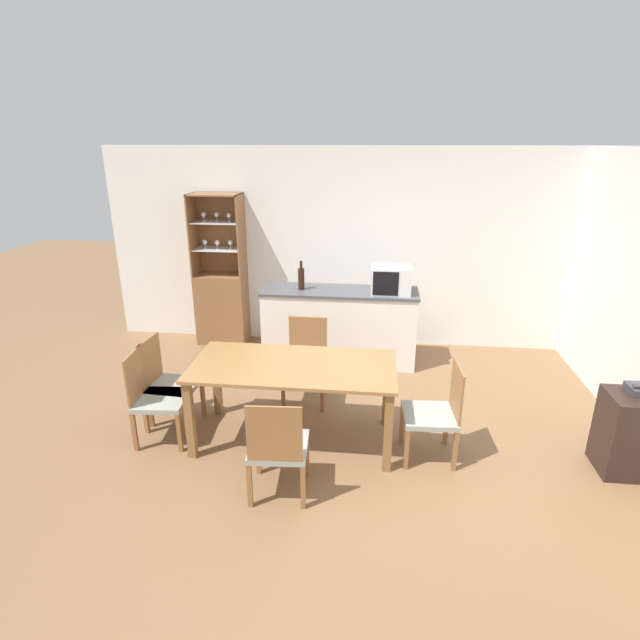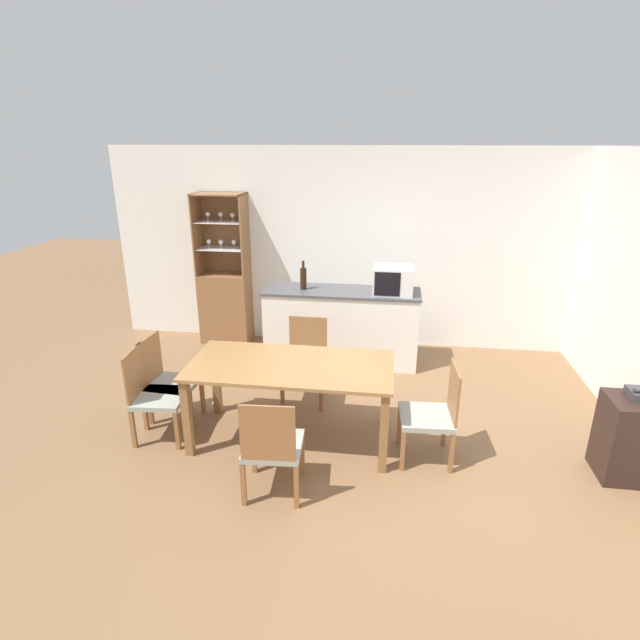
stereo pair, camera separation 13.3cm
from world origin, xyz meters
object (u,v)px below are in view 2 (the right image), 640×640
(dining_chair_side_left_near, at_px, (155,395))
(dining_chair_side_left_far, at_px, (167,382))
(wine_bottle, at_px, (303,278))
(display_cabinet, at_px, (226,297))
(dining_chair_head_far, at_px, (306,362))
(side_cabinet, at_px, (634,439))
(dining_table, at_px, (291,375))
(dining_chair_side_right_near, at_px, (432,414))
(dining_chair_head_near, at_px, (272,446))
(microwave, at_px, (393,280))

(dining_chair_side_left_near, bearing_deg, dining_chair_side_left_far, 175.51)
(dining_chair_side_left_near, distance_m, wine_bottle, 2.26)
(display_cabinet, height_order, dining_chair_head_far, display_cabinet)
(display_cabinet, relative_size, dining_chair_side_left_near, 2.28)
(dining_chair_side_left_near, height_order, side_cabinet, dining_chair_side_left_near)
(wine_bottle, bearing_deg, dining_table, -83.89)
(dining_chair_side_right_near, xyz_separation_m, side_cabinet, (1.60, -0.02, -0.08))
(dining_chair_head_near, bearing_deg, dining_chair_side_right_near, 23.79)
(microwave, bearing_deg, dining_chair_head_far, -131.85)
(dining_chair_head_far, xyz_separation_m, dining_chair_side_left_near, (-1.24, -0.91, 0.00))
(dining_chair_head_far, height_order, side_cabinet, dining_chair_head_far)
(dining_chair_side_left_far, distance_m, dining_chair_side_right_near, 2.49)
(dining_table, relative_size, dining_chair_side_right_near, 2.07)
(display_cabinet, height_order, dining_chair_head_near, display_cabinet)
(dining_chair_side_right_near, xyz_separation_m, microwave, (-0.37, 1.87, 0.65))
(display_cabinet, bearing_deg, dining_table, -59.28)
(dining_chair_head_far, relative_size, wine_bottle, 2.50)
(dining_table, xyz_separation_m, dining_chair_head_near, (0.00, -0.77, -0.23))
(dining_table, relative_size, dining_chair_side_left_far, 2.07)
(dining_chair_head_near, height_order, side_cabinet, dining_chair_head_near)
(side_cabinet, bearing_deg, dining_chair_side_right_near, 179.21)
(display_cabinet, bearing_deg, side_cabinet, -29.95)
(wine_bottle, distance_m, side_cabinet, 3.66)
(display_cabinet, height_order, side_cabinet, display_cabinet)
(dining_chair_head_near, bearing_deg, dining_table, 86.42)
(dining_chair_side_left_far, xyz_separation_m, microwave, (2.11, 1.61, 0.65))
(dining_chair_side_left_near, xyz_separation_m, side_cabinet, (4.08, -0.02, -0.08))
(dining_table, distance_m, wine_bottle, 1.82)
(wine_bottle, bearing_deg, dining_chair_side_left_near, -118.95)
(display_cabinet, distance_m, dining_chair_side_left_far, 2.14)
(display_cabinet, relative_size, dining_table, 1.10)
(dining_chair_side_right_near, bearing_deg, side_cabinet, -94.08)
(dining_chair_head_far, bearing_deg, wine_bottle, -78.67)
(dining_table, bearing_deg, dining_chair_side_left_near, -173.81)
(display_cabinet, height_order, dining_chair_side_left_far, display_cabinet)
(dining_chair_side_left_far, bearing_deg, dining_chair_head_near, 57.98)
(dining_table, height_order, dining_chair_side_left_near, dining_chair_side_left_near)
(dining_chair_side_left_far, height_order, dining_chair_head_far, same)
(dining_chair_side_left_far, bearing_deg, dining_chair_head_far, 121.47)
(display_cabinet, relative_size, dining_chair_head_far, 2.28)
(display_cabinet, xyz_separation_m, dining_chair_side_right_near, (2.58, -2.39, -0.18))
(dining_chair_head_far, height_order, dining_chair_side_right_near, same)
(side_cabinet, bearing_deg, dining_table, 176.98)
(wine_bottle, relative_size, side_cabinet, 0.50)
(dining_chair_side_left_near, relative_size, microwave, 1.91)
(side_cabinet, bearing_deg, dining_chair_head_near, -167.60)
(dining_chair_side_right_near, height_order, side_cabinet, dining_chair_side_right_near)
(dining_chair_side_left_near, distance_m, side_cabinet, 4.08)
(dining_chair_head_far, distance_m, wine_bottle, 1.19)
(dining_chair_head_near, height_order, microwave, microwave)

